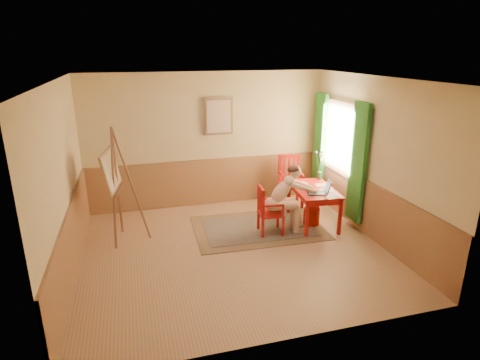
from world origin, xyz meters
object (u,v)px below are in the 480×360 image
object	(u,v)px
figure	(285,196)
easel	(114,175)
chair_back	(290,181)
table	(314,193)
chair_left	(268,210)
laptop	(321,191)

from	to	relation	value
figure	easel	bearing A→B (deg)	170.73
chair_back	easel	distance (m)	3.69
figure	easel	xyz separation A→B (m)	(-2.92, 0.48, 0.50)
table	easel	bearing A→B (deg)	175.79
figure	easel	world-z (taller)	easel
table	chair_left	distance (m)	1.01
chair_left	laptop	bearing A→B (deg)	-5.98
chair_left	figure	size ratio (longest dim) A/B	0.71
chair_left	easel	size ratio (longest dim) A/B	0.45
easel	figure	bearing A→B (deg)	-9.27
figure	table	bearing A→B (deg)	17.89
figure	laptop	xyz separation A→B (m)	(0.65, -0.08, 0.06)
chair_left	table	bearing A→B (deg)	11.11
table	laptop	xyz separation A→B (m)	(-0.01, -0.29, 0.14)
chair_left	chair_back	xyz separation A→B (m)	(0.93, 1.24, 0.08)
laptop	chair_back	bearing A→B (deg)	91.31
chair_back	easel	world-z (taller)	easel
table	chair_back	distance (m)	1.05
chair_back	figure	bearing A→B (deg)	-116.20
chair_left	chair_back	world-z (taller)	chair_back
figure	chair_back	bearing A→B (deg)	63.80
chair_back	laptop	world-z (taller)	chair_back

